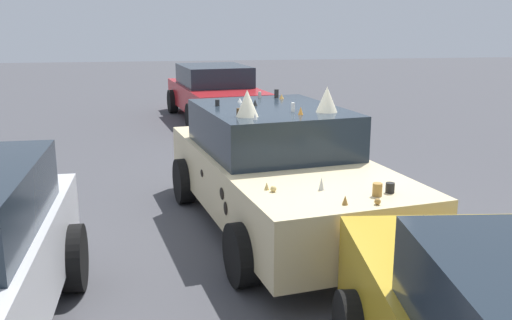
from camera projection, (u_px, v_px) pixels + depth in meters
name	position (u px, v px, depth m)	size (l,w,h in m)	color
ground_plane	(279.00, 227.00, 7.28)	(60.00, 60.00, 0.00)	#47474C
art_car_decorated	(277.00, 168.00, 7.17)	(4.72, 2.62, 1.81)	beige
parked_sedan_far_right	(215.00, 92.00, 15.00)	(4.65, 2.53, 1.40)	red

